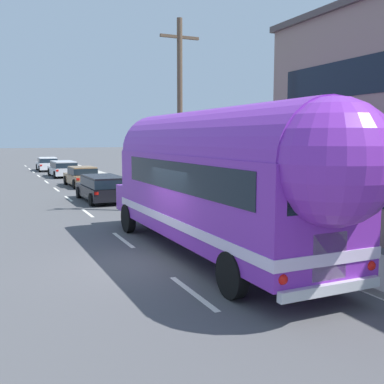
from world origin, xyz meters
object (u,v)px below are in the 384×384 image
car_second (82,176)px  car_fourth (47,163)px  painted_bus (220,177)px  car_third (63,168)px  car_lead (103,186)px  utility_pole (180,113)px

car_second → car_fourth: same height
painted_bus → car_third: bearing=89.8°
car_lead → car_fourth: same height
car_lead → car_fourth: size_ratio=0.99×
car_second → car_lead: bearing=-93.1°
painted_bus → car_second: (0.18, 20.95, -1.57)m
utility_pole → painted_bus: bearing=-105.1°
car_lead → car_third: (0.37, 16.52, -0.01)m
car_second → painted_bus: bearing=-90.5°
car_third → car_fourth: bearing=92.6°
utility_pole → car_third: bearing=95.5°
car_third → car_second: bearing=-89.5°
car_second → car_third: 8.42m
car_lead → car_second: bearing=86.9°
painted_bus → car_lead: bearing=91.2°
painted_bus → car_lead: size_ratio=2.51×
utility_pole → painted_bus: 8.58m
car_second → car_fourth: bearing=91.5°
car_lead → car_third: same height
painted_bus → car_lead: (-0.26, 12.84, -1.50)m
painted_bus → car_third: painted_bus is taller
painted_bus → car_lead: 12.93m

